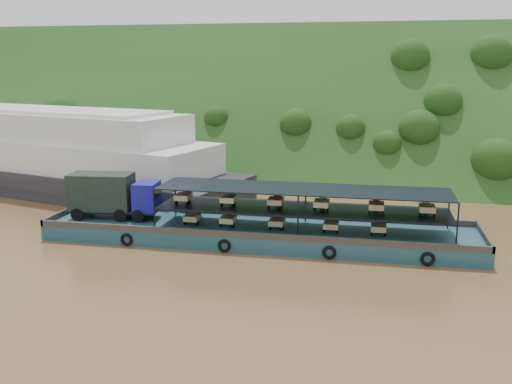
# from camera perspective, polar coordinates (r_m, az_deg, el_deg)

# --- Properties ---
(ground) EXTENTS (160.00, 160.00, 0.00)m
(ground) POSITION_cam_1_polar(r_m,az_deg,el_deg) (47.51, 1.64, -4.65)
(ground) COLOR brown
(ground) RESTS_ON ground
(hillside) EXTENTS (140.00, 39.60, 39.60)m
(hillside) POSITION_cam_1_polar(r_m,az_deg,el_deg) (82.30, 5.99, 2.67)
(hillside) COLOR #193914
(hillside) RESTS_ON ground
(cargo_barge) EXTENTS (35.00, 7.18, 5.05)m
(cargo_barge) POSITION_cam_1_polar(r_m,az_deg,el_deg) (46.87, -1.72, -3.28)
(cargo_barge) COLOR #144046
(cargo_barge) RESTS_ON ground
(passenger_ferry) EXTENTS (47.19, 23.37, 9.27)m
(passenger_ferry) POSITION_cam_1_polar(r_m,az_deg,el_deg) (69.16, -19.38, 3.51)
(passenger_ferry) COLOR black
(passenger_ferry) RESTS_ON ground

